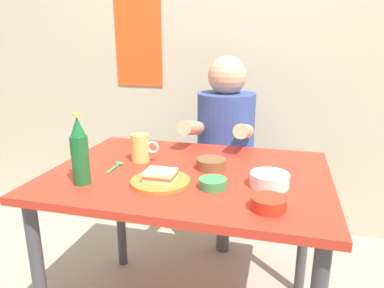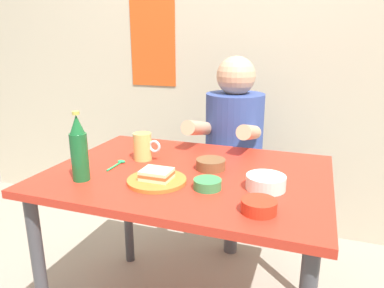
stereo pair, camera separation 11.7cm
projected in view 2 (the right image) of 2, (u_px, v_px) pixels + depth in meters
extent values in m
cube|color=#BCB299|center=(245.00, 32.00, 2.22)|extent=(4.40, 0.08, 2.60)
cube|color=#CC4C19|center=(153.00, 42.00, 2.40)|extent=(0.33, 0.01, 0.58)
cube|color=#B72D1E|center=(188.00, 175.00, 1.43)|extent=(1.10, 0.80, 0.03)
cylinder|color=#3F3F44|center=(40.00, 278.00, 1.38)|extent=(0.05, 0.05, 0.71)
cylinder|color=#3F3F44|center=(127.00, 205.00, 2.00)|extent=(0.05, 0.05, 0.71)
cylinder|color=#3F3F44|center=(310.00, 236.00, 1.68)|extent=(0.05, 0.05, 0.71)
cylinder|color=#4C4C51|center=(231.00, 221.00, 2.13)|extent=(0.08, 0.08, 0.41)
cylinder|color=maroon|center=(232.00, 186.00, 2.07)|extent=(0.34, 0.34, 0.04)
cylinder|color=#33478C|center=(234.00, 140.00, 1.99)|extent=(0.32, 0.32, 0.52)
sphere|color=tan|center=(236.00, 76.00, 1.89)|extent=(0.21, 0.21, 0.21)
cylinder|color=tan|center=(198.00, 128.00, 1.77)|extent=(0.07, 0.31, 0.14)
cylinder|color=tan|center=(249.00, 132.00, 1.69)|extent=(0.07, 0.31, 0.14)
cylinder|color=orange|center=(157.00, 181.00, 1.31)|extent=(0.22, 0.22, 0.01)
cube|color=beige|center=(157.00, 177.00, 1.31)|extent=(0.11, 0.09, 0.01)
cube|color=#9E592D|center=(157.00, 174.00, 1.30)|extent=(0.11, 0.09, 0.01)
cube|color=beige|center=(157.00, 171.00, 1.30)|extent=(0.11, 0.09, 0.01)
cylinder|color=#D1BC66|center=(143.00, 146.00, 1.55)|extent=(0.08, 0.08, 0.12)
torus|color=silver|center=(155.00, 146.00, 1.53)|extent=(0.06, 0.01, 0.06)
cylinder|color=#19602D|center=(80.00, 157.00, 1.31)|extent=(0.06, 0.06, 0.18)
cone|color=#19602D|center=(77.00, 124.00, 1.28)|extent=(0.05, 0.05, 0.07)
cylinder|color=#BFB74C|center=(76.00, 113.00, 1.26)|extent=(0.03, 0.03, 0.01)
cylinder|color=#388C4C|center=(207.00, 184.00, 1.25)|extent=(0.10, 0.10, 0.03)
cylinder|color=#5B643A|center=(207.00, 182.00, 1.25)|extent=(0.08, 0.08, 0.02)
cylinder|color=red|center=(259.00, 206.00, 1.08)|extent=(0.11, 0.11, 0.04)
cylinder|color=#A33521|center=(259.00, 203.00, 1.07)|extent=(0.09, 0.09, 0.02)
cylinder|color=silver|center=(266.00, 182.00, 1.25)|extent=(0.14, 0.14, 0.05)
cylinder|color=tan|center=(266.00, 179.00, 1.24)|extent=(0.11, 0.11, 0.02)
cylinder|color=brown|center=(211.00, 164.00, 1.44)|extent=(0.12, 0.12, 0.04)
cylinder|color=brown|center=(211.00, 162.00, 1.44)|extent=(0.10, 0.10, 0.02)
cylinder|color=#26A559|center=(114.00, 166.00, 1.47)|extent=(0.01, 0.11, 0.01)
ellipsoid|color=#26A559|center=(121.00, 162.00, 1.52)|extent=(0.04, 0.02, 0.01)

